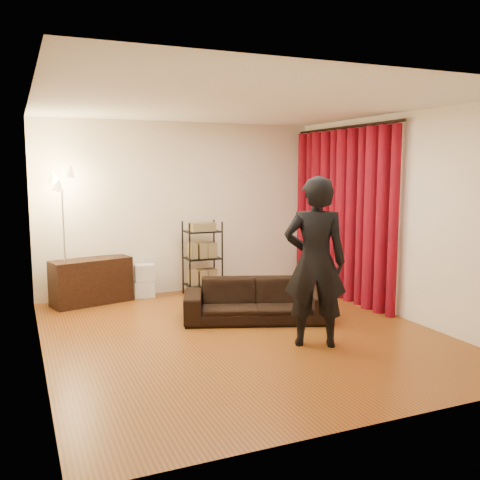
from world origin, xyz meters
name	(u,v)px	position (x,y,z in m)	size (l,w,h in m)	color
floor	(242,334)	(0.00, 0.00, 0.00)	(5.00, 5.00, 0.00)	brown
ceiling	(242,104)	(0.00, 0.00, 2.70)	(5.00, 5.00, 0.00)	white
wall_back	(180,208)	(0.00, 2.50, 1.35)	(5.00, 5.00, 0.00)	white
wall_front	(375,254)	(0.00, -2.50, 1.35)	(5.00, 5.00, 0.00)	white
wall_left	(37,231)	(-2.25, 0.00, 1.35)	(5.00, 5.00, 0.00)	white
wall_right	(397,216)	(2.25, 0.00, 1.35)	(5.00, 5.00, 0.00)	white
curtain_rod	(345,127)	(2.15, 1.12, 2.58)	(0.04, 0.04, 2.65)	black
curtain	(342,215)	(2.13, 1.12, 1.28)	(0.22, 2.65, 2.55)	maroon
sofa	(256,300)	(0.39, 0.47, 0.27)	(1.84, 0.72, 0.54)	black
person	(315,262)	(0.59, -0.67, 0.95)	(0.69, 0.45, 1.90)	black
media_cabinet	(91,281)	(-1.46, 2.23, 0.33)	(1.14, 0.43, 0.66)	black
storage_boxes	(145,281)	(-0.64, 2.31, 0.26)	(0.31, 0.25, 0.51)	silver
wire_shelf	(202,258)	(0.23, 2.13, 0.58)	(0.53, 0.37, 1.16)	black
floor_lamp	(64,240)	(-1.83, 2.06, 0.98)	(0.35, 0.35, 1.96)	silver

